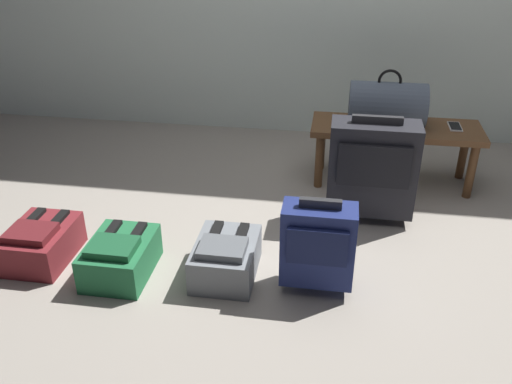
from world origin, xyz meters
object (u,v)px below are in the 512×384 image
Objects in this scene: suitcase_small_navy at (318,244)px; backpack_grey at (226,258)px; backpack_maroon at (41,242)px; duffel_bag_slate at (387,104)px; suitcase_upright_charcoal at (372,168)px; backpack_green at (120,257)px; bench at (395,135)px; cell_phone at (455,126)px.

backpack_grey is at bearing 174.42° from suitcase_small_navy.
suitcase_small_navy is 0.45m from backpack_grey.
backpack_maroon is at bearing -179.07° from backpack_grey.
duffel_bag_slate is 0.51m from suitcase_upright_charcoal.
suitcase_small_navy is 1.21× the size of backpack_green.
bench is at bearing 72.26° from suitcase_upright_charcoal.
suitcase_small_navy reaches higher than backpack_green.
suitcase_upright_charcoal is at bearing 31.15° from backpack_green.
backpack_maroon is (-1.33, 0.03, -0.15)m from suitcase_small_navy.
bench is at bearing 70.85° from suitcase_small_navy.
backpack_maroon is at bearing 178.87° from suitcase_small_navy.
backpack_maroon is (-0.91, -0.01, 0.00)m from backpack_grey.
cell_phone is at bearing 5.25° from bench.
duffel_bag_slate is 1.16× the size of backpack_maroon.
suitcase_upright_charcoal is 0.72m from suitcase_small_navy.
backpack_grey is at bearing -126.67° from bench.
cell_phone reaches higher than backpack_grey.
backpack_maroon is (-2.07, -1.14, -0.28)m from cell_phone.
duffel_bag_slate is 1.75m from backpack_green.
duffel_bag_slate is 0.74× the size of suitcase_upright_charcoal.
backpack_maroon is at bearing 172.88° from backpack_green.
suitcase_small_navy is (-0.33, -1.14, -0.27)m from duffel_bag_slate.
suitcase_small_navy is at bearing -122.14° from cell_phone.
suitcase_small_navy is 1.21× the size of backpack_grey.
suitcase_small_navy is 0.92m from backpack_green.
duffel_bag_slate is at bearing 43.28° from backpack_green.
suitcase_small_navy reaches higher than cell_phone.
duffel_bag_slate is at bearing 180.00° from bench.
backpack_green is (0.42, -0.05, 0.00)m from backpack_maroon.
bench is 1.76m from backpack_green.
suitcase_small_navy reaches higher than bench.
cell_phone is at bearing 44.29° from backpack_grey.
backpack_green is at bearing -178.33° from suitcase_small_navy.
bench reaches higher than backpack_green.
bench is at bearing 41.73° from backpack_green.
backpack_grey is 0.49m from backpack_green.
backpack_maroon is at bearing -146.20° from duffel_bag_slate.
duffel_bag_slate reaches higher than backpack_green.
cell_phone is at bearing 28.91° from backpack_maroon.
backpack_grey is (-0.75, -1.10, -0.41)m from duffel_bag_slate.
backpack_green is at bearing -138.27° from bench.
bench is 1.38m from backpack_grey.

